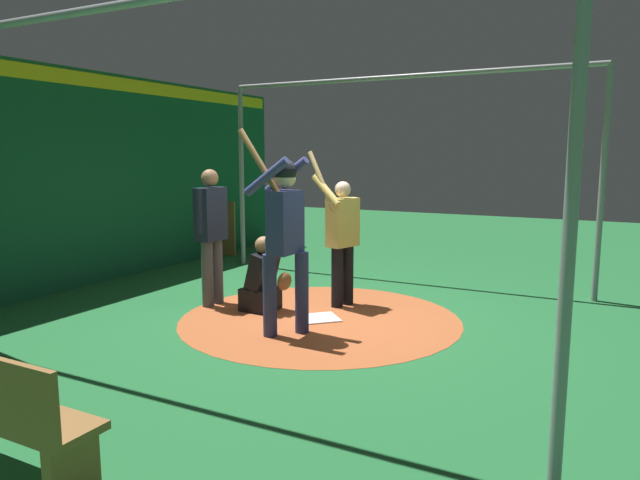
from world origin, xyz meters
name	(u,v)px	position (x,y,z in m)	size (l,w,h in m)	color
ground_plane	(320,319)	(0.00, 0.00, 0.00)	(25.62, 25.62, 0.00)	#216633
dirt_circle	(320,319)	(0.00, 0.00, 0.00)	(3.33, 3.33, 0.01)	#AD562D
home_plate	(320,318)	(0.00, 0.00, 0.01)	(0.42, 0.42, 0.01)	white
batter	(284,228)	(-0.06, -0.70, 1.16)	(0.68, 0.49, 2.21)	navy
catcher	(263,282)	(-0.80, 0.00, 0.37)	(0.58, 0.40, 0.94)	black
umpire	(211,229)	(-1.54, -0.07, 0.99)	(0.22, 0.49, 1.76)	#4C4C51
visitor	(342,235)	(-0.04, 0.67, 0.93)	(0.62, 0.51, 1.98)	black
back_wall	(80,178)	(-3.99, 0.00, 1.59)	(0.22, 9.62, 3.16)	#145133
cage_frame	(320,133)	(0.00, 0.00, 2.18)	(5.78, 5.01, 3.12)	gray
bat_rack	(223,229)	(-3.75, 3.08, 0.50)	(0.58, 0.15, 1.05)	olive
baseball_0	(276,291)	(-1.12, 0.81, 0.04)	(0.07, 0.07, 0.07)	white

